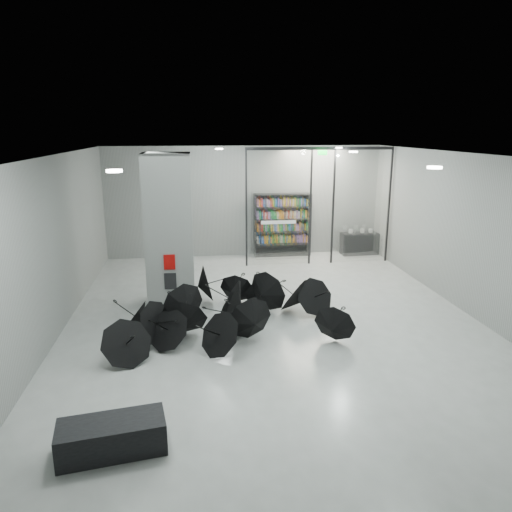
{
  "coord_description": "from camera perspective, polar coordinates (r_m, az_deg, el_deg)",
  "views": [
    {
      "loc": [
        -1.86,
        -10.37,
        4.57
      ],
      "look_at": [
        -0.3,
        1.5,
        1.4
      ],
      "focal_mm": 33.73,
      "sensor_mm": 36.0,
      "label": 1
    }
  ],
  "objects": [
    {
      "name": "room",
      "position": [
        10.67,
        2.66,
        5.51
      ],
      "size": [
        14.0,
        14.02,
        4.01
      ],
      "color": "gray",
      "rests_on": "ground"
    },
    {
      "name": "umbrella_cluster",
      "position": [
        11.4,
        -3.35,
        -7.09
      ],
      "size": [
        5.74,
        4.41,
        1.31
      ],
      "color": "black",
      "rests_on": "ground"
    },
    {
      "name": "exit_sign",
      "position": [
        16.25,
        7.88,
        12.05
      ],
      "size": [
        0.3,
        0.06,
        0.15
      ],
      "primitive_type": "cube",
      "color": "#0CE533",
      "rests_on": "room"
    },
    {
      "name": "fire_cabinet",
      "position": [
        12.2,
        -10.23,
        -0.72
      ],
      "size": [
        0.28,
        0.04,
        0.38
      ],
      "primitive_type": "cube",
      "color": "#A50A07",
      "rests_on": "column"
    },
    {
      "name": "bookshelf",
      "position": [
        17.75,
        3.14,
        3.71
      ],
      "size": [
        2.1,
        0.43,
        2.31
      ],
      "primitive_type": null,
      "rotation": [
        0.0,
        0.0,
        -0.01
      ],
      "color": "black",
      "rests_on": "ground"
    },
    {
      "name": "bench",
      "position": [
        7.74,
        -16.7,
        -19.84
      ],
      "size": [
        1.61,
        0.88,
        0.49
      ],
      "primitive_type": "cube",
      "rotation": [
        0.0,
        0.0,
        0.15
      ],
      "color": "black",
      "rests_on": "ground"
    },
    {
      "name": "info_panel",
      "position": [
        12.34,
        -10.12,
        -2.95
      ],
      "size": [
        0.3,
        0.03,
        0.42
      ],
      "primitive_type": "cube",
      "color": "black",
      "rests_on": "column"
    },
    {
      "name": "column",
      "position": [
        12.65,
        -10.24,
        2.87
      ],
      "size": [
        1.2,
        1.2,
        4.0
      ],
      "primitive_type": "cube",
      "color": "slate",
      "rests_on": "ground"
    },
    {
      "name": "shop_counter",
      "position": [
        18.45,
        12.15,
        1.46
      ],
      "size": [
        1.39,
        0.61,
        0.82
      ],
      "primitive_type": "cube",
      "rotation": [
        0.0,
        0.0,
        0.05
      ],
      "color": "black",
      "rests_on": "ground"
    },
    {
      "name": "glass_partition",
      "position": [
        16.6,
        7.48,
        6.43
      ],
      "size": [
        5.06,
        0.08,
        4.0
      ],
      "color": "silver",
      "rests_on": "ground"
    }
  ]
}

